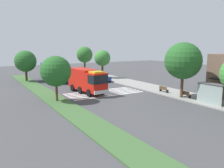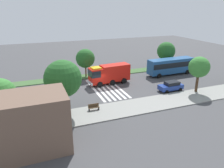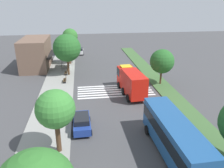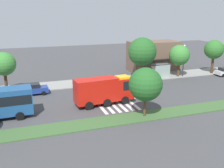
# 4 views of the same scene
# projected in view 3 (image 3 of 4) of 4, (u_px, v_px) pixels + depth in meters

# --- Properties ---
(ground_plane) EXTENTS (120.00, 120.00, 0.00)m
(ground_plane) POSITION_uv_depth(u_px,v_px,m) (114.00, 88.00, 36.64)
(ground_plane) COLOR #424244
(sidewalk) EXTENTS (60.00, 5.12, 0.14)m
(sidewalk) POSITION_uv_depth(u_px,v_px,m) (57.00, 91.00, 35.44)
(sidewalk) COLOR gray
(sidewalk) RESTS_ON ground_plane
(median_strip) EXTENTS (60.00, 3.00, 0.14)m
(median_strip) POSITION_uv_depth(u_px,v_px,m) (162.00, 85.00, 37.65)
(median_strip) COLOR #3D6033
(median_strip) RESTS_ON ground_plane
(crosswalk) EXTENTS (4.95, 11.79, 0.01)m
(crosswalk) POSITION_uv_depth(u_px,v_px,m) (115.00, 91.00, 35.65)
(crosswalk) COLOR silver
(crosswalk) RESTS_ON ground_plane
(fire_truck) EXTENTS (8.41, 3.24, 3.69)m
(fire_truck) POSITION_uv_depth(u_px,v_px,m) (131.00, 81.00, 34.03)
(fire_truck) COLOR red
(fire_truck) RESTS_ON ground_plane
(parked_car_west) EXTENTS (4.45, 2.13, 1.71)m
(parked_car_west) POSITION_uv_depth(u_px,v_px,m) (82.00, 122.00, 25.00)
(parked_car_west) COLOR navy
(parked_car_west) RESTS_ON ground_plane
(parked_car_mid) EXTENTS (4.26, 1.99, 1.62)m
(parked_car_mid) POSITION_uv_depth(u_px,v_px,m) (80.00, 51.00, 58.69)
(parked_car_mid) COLOR silver
(parked_car_mid) RESTS_ON ground_plane
(transit_bus) EXTENTS (10.66, 3.03, 3.59)m
(transit_bus) POSITION_uv_depth(u_px,v_px,m) (174.00, 136.00, 20.35)
(transit_bus) COLOR navy
(transit_bus) RESTS_ON ground_plane
(bus_stop_shelter) EXTENTS (3.50, 1.40, 2.46)m
(bus_stop_shelter) POSITION_uv_depth(u_px,v_px,m) (67.00, 60.00, 46.01)
(bus_stop_shelter) COLOR #4C4C51
(bus_stop_shelter) RESTS_ON sidewalk
(bench_near_shelter) EXTENTS (1.60, 0.50, 0.90)m
(bench_near_shelter) POSITION_uv_depth(u_px,v_px,m) (66.00, 72.00, 42.78)
(bench_near_shelter) COLOR #4C3823
(bench_near_shelter) RESTS_ON sidewalk
(bench_west_of_shelter) EXTENTS (1.60, 0.50, 0.90)m
(bench_west_of_shelter) POSITION_uv_depth(u_px,v_px,m) (65.00, 80.00, 38.83)
(bench_west_of_shelter) COLOR #4C3823
(bench_west_of_shelter) RESTS_ON sidewalk
(street_lamp) EXTENTS (0.36, 0.36, 6.05)m
(street_lamp) POSITION_uv_depth(u_px,v_px,m) (71.00, 47.00, 49.38)
(street_lamp) COLOR #2D2D30
(street_lamp) RESTS_ON sidewalk
(storefront_building) EXTENTS (10.36, 5.98, 6.14)m
(storefront_building) POSITION_uv_depth(u_px,v_px,m) (36.00, 53.00, 46.31)
(storefront_building) COLOR brown
(storefront_building) RESTS_ON ground_plane
(sidewalk_tree_west) EXTENTS (3.57, 3.57, 6.23)m
(sidewalk_tree_west) POSITION_uv_depth(u_px,v_px,m) (55.00, 109.00, 19.94)
(sidewalk_tree_west) COLOR #47301E
(sidewalk_tree_west) RESTS_ON sidewalk
(sidewalk_tree_center) EXTENTS (5.06, 5.06, 7.65)m
(sidewalk_tree_center) POSITION_uv_depth(u_px,v_px,m) (67.00, 48.00, 40.92)
(sidewalk_tree_center) COLOR #513823
(sidewalk_tree_center) RESTS_ON sidewalk
(sidewalk_tree_east) EXTENTS (3.89, 3.89, 6.01)m
(sidewalk_tree_east) POSITION_uv_depth(u_px,v_px,m) (69.00, 45.00, 48.48)
(sidewalk_tree_east) COLOR #513823
(sidewalk_tree_east) RESTS_ON sidewalk
(sidewalk_tree_far_east) EXTENTS (3.77, 3.77, 6.65)m
(sidewalk_tree_far_east) POSITION_uv_depth(u_px,v_px,m) (70.00, 36.00, 55.51)
(sidewalk_tree_far_east) COLOR #47301E
(sidewalk_tree_far_east) RESTS_ON sidewalk
(median_tree_west) EXTENTS (3.98, 3.98, 5.90)m
(median_tree_west) POSITION_uv_depth(u_px,v_px,m) (162.00, 61.00, 36.85)
(median_tree_west) COLOR #513823
(median_tree_west) RESTS_ON median_strip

